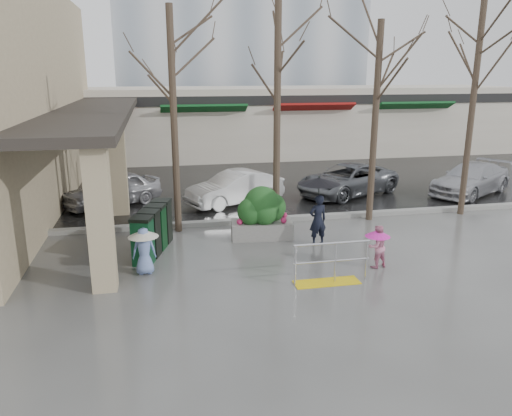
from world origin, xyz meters
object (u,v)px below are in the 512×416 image
object	(u,v)px
tree_east	(478,57)
car_b	(235,188)
tree_mideast	(378,73)
car_a	(112,189)
news_boxes	(153,230)
car_d	(471,179)
child_pink	(377,244)
car_c	(347,180)
child_blue	(144,246)
tree_west	(172,66)
woman	(318,202)
tree_midwest	(278,61)
handrail	(330,268)
planter	(262,213)

from	to	relation	value
tree_east	car_b	size ratio (longest dim) A/B	1.88
tree_mideast	car_a	distance (m)	10.40
news_boxes	car_d	distance (m)	13.66
car_a	car_b	size ratio (longest dim) A/B	0.97
child_pink	car_a	bearing A→B (deg)	-60.26
car_b	car_d	distance (m)	9.84
car_c	car_d	bearing A→B (deg)	53.68
car_b	child_blue	bearing A→B (deg)	-51.94
tree_west	car_c	size ratio (longest dim) A/B	1.50
news_boxes	car_c	bearing A→B (deg)	51.35
tree_mideast	woman	size ratio (longest dim) A/B	3.15
tree_west	car_d	bearing A→B (deg)	12.31
child_blue	car_d	xyz separation A→B (m)	(13.13, 5.99, -0.10)
woman	car_b	world-z (taller)	woman
tree_midwest	woman	xyz separation A→B (m)	(0.72, -2.15, -3.92)
handrail	car_b	xyz separation A→B (m)	(-1.06, 7.73, 0.25)
planter	child_pink	bearing A→B (deg)	-50.88
car_a	car_c	bearing A→B (deg)	57.76
tree_west	tree_mideast	bearing A→B (deg)	0.00
car_b	car_d	xyz separation A→B (m)	(9.83, -0.28, 0.00)
woman	car_d	bearing A→B (deg)	-159.72
car_c	car_d	world-z (taller)	same
tree_midwest	tree_mideast	world-z (taller)	tree_midwest
child_pink	woman	bearing A→B (deg)	-76.93
handrail	tree_mideast	distance (m)	7.28
child_blue	car_b	bearing A→B (deg)	-119.31
tree_midwest	car_d	xyz separation A→B (m)	(8.93, 2.65, -4.60)
tree_midwest	tree_west	bearing A→B (deg)	-180.00
handrail	car_d	distance (m)	11.50
car_c	tree_mideast	bearing A→B (deg)	-35.78
woman	planter	distance (m)	1.84
tree_midwest	car_d	distance (m)	10.39
tree_west	car_c	distance (m)	9.05
planter	car_d	distance (m)	10.37
child_blue	tree_midwest	bearing A→B (deg)	-143.05
child_blue	planter	size ratio (longest dim) A/B	0.62
news_boxes	car_b	world-z (taller)	news_boxes
tree_east	woman	bearing A→B (deg)	-160.55
tree_west	car_c	bearing A→B (deg)	26.39
car_b	car_d	size ratio (longest dim) A/B	0.88
tree_east	tree_mideast	bearing A→B (deg)	180.00
child_pink	car_a	xyz separation A→B (m)	(-7.16, 7.74, -0.02)
car_b	car_c	size ratio (longest dim) A/B	0.84
woman	child_blue	bearing A→B (deg)	3.70
tree_mideast	woman	world-z (taller)	tree_mideast
tree_west	tree_midwest	xyz separation A→B (m)	(3.20, 0.00, 0.15)
handrail	car_a	size ratio (longest dim) A/B	0.51
child_blue	planter	bearing A→B (deg)	-149.25
tree_mideast	car_d	size ratio (longest dim) A/B	1.50
tree_east	child_blue	world-z (taller)	tree_east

